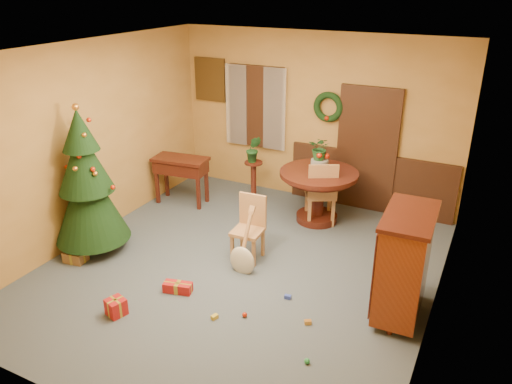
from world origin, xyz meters
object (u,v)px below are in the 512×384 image
Objects in this scene: chair_near at (250,225)px; sideboard at (404,262)px; writing_desk at (181,169)px; christmas_tree at (87,184)px; dining_table at (318,187)px.

sideboard is (2.18, -0.39, 0.21)m from chair_near.
sideboard is at bearing -20.17° from writing_desk.
christmas_tree is 2.19× the size of writing_desk.
writing_desk is 4.37m from sideboard.
chair_near reaches higher than dining_table.
sideboard is (4.10, -1.51, 0.08)m from writing_desk.
dining_table is 1.58m from chair_near.
dining_table is 3.51m from christmas_tree.
dining_table is 1.35× the size of chair_near.
christmas_tree is at bearing -95.88° from writing_desk.
dining_table is at bearing 73.20° from chair_near.
christmas_tree reaches higher than chair_near.
writing_desk is at bearing 149.81° from chair_near.
dining_table is at bearing 42.30° from christmas_tree.
sideboard reaches higher than writing_desk.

